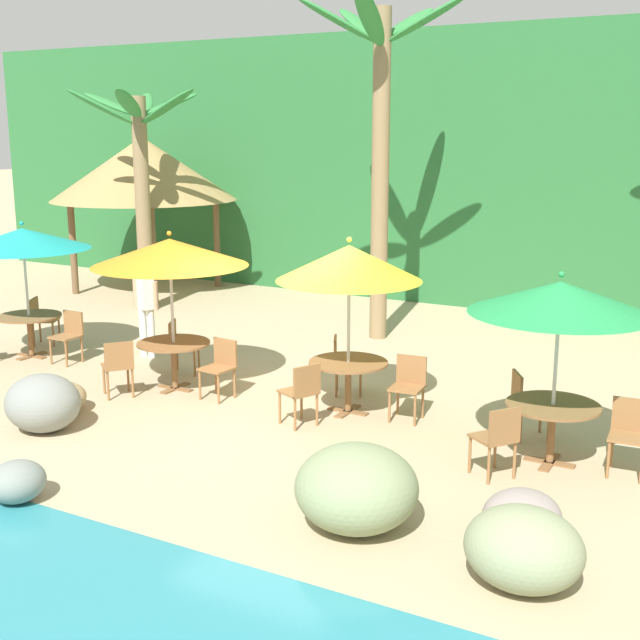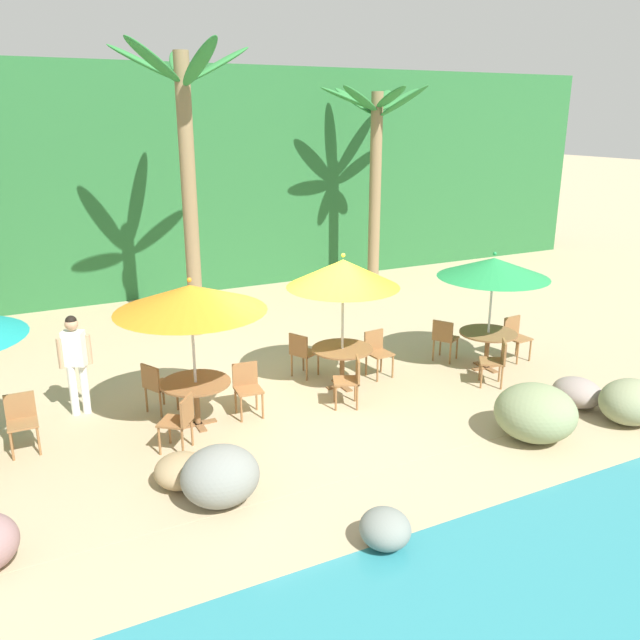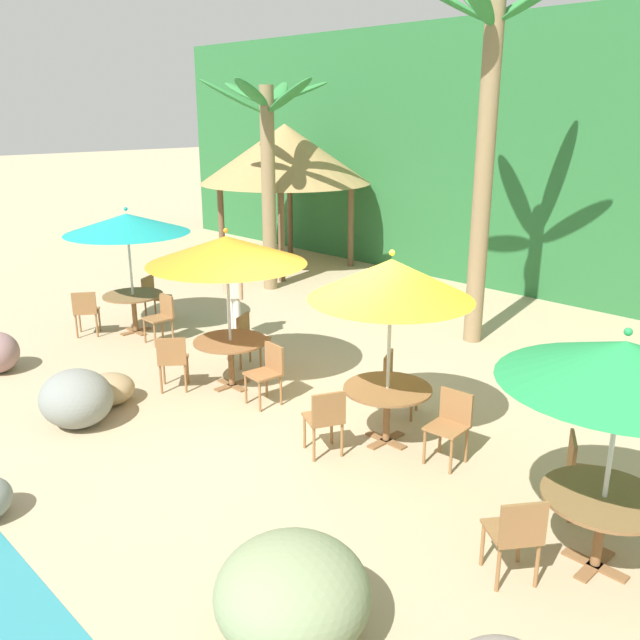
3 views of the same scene
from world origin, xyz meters
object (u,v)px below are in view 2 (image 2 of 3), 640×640
object	(u,v)px
dining_table_green	(488,338)
palm_tree_third	(376,151)
chair_orange_left	(180,419)
palm_tree_second	(186,152)
dining_table_orange	(196,389)
umbrella_yellow	(343,273)
chair_green_seaward	(515,335)
umbrella_green	(494,268)
chair_yellow_seaward	(377,350)
dining_table_yellow	(342,355)
chair_teal_seaward	(22,418)
chair_green_inland	(444,337)
waiter_in_white	(75,358)
chair_yellow_left	(351,378)
umbrella_orange	(190,298)
chair_yellow_inland	(302,352)
chair_orange_seaward	(247,385)
chair_orange_inland	(156,384)
chair_green_left	(497,359)

from	to	relation	value
dining_table_green	palm_tree_third	world-z (taller)	palm_tree_third
chair_orange_left	palm_tree_second	xyz separation A→B (m)	(1.75, 5.18, 3.47)
palm_tree_second	dining_table_orange	bearing A→B (deg)	-106.25
umbrella_yellow	chair_green_seaward	size ratio (longest dim) A/B	2.84
umbrella_green	chair_yellow_seaward	bearing A→B (deg)	162.66
umbrella_yellow	dining_table_yellow	bearing A→B (deg)	90.00
dining_table_yellow	chair_teal_seaward	bearing A→B (deg)	179.66
umbrella_green	dining_table_orange	bearing A→B (deg)	178.33
chair_green_inland	waiter_in_white	xyz separation A→B (m)	(-6.83, 0.76, 0.47)
chair_yellow_left	palm_tree_third	xyz separation A→B (m)	(4.47, 6.67, 3.29)
umbrella_orange	dining_table_yellow	size ratio (longest dim) A/B	2.20
chair_teal_seaward	chair_yellow_inland	size ratio (longest dim) A/B	1.00
chair_green_inland	umbrella_green	bearing A→B (deg)	-53.14
chair_teal_seaward	palm_tree_third	size ratio (longest dim) A/B	0.16
chair_orange_seaward	waiter_in_white	xyz separation A→B (m)	(-2.46, 1.26, 0.47)
umbrella_yellow	dining_table_yellow	size ratio (longest dim) A/B	2.25
chair_yellow_inland	chair_green_seaward	bearing A→B (deg)	-13.93
palm_tree_second	chair_yellow_inland	bearing A→B (deg)	-73.17
dining_table_yellow	dining_table_orange	bearing A→B (deg)	-173.48
umbrella_orange	chair_green_inland	xyz separation A→B (m)	(5.22, 0.52, -1.59)
chair_orange_seaward	chair_yellow_left	xyz separation A→B (m)	(1.67, -0.50, 0.00)
chair_orange_left	palm_tree_second	bearing A→B (deg)	71.32
chair_orange_inland	chair_orange_left	distance (m)	1.44
chair_green_left	chair_orange_seaward	bearing A→B (deg)	168.29
chair_orange_inland	dining_table_orange	bearing A→B (deg)	-57.37
umbrella_yellow	umbrella_green	world-z (taller)	umbrella_yellow
umbrella_yellow	chair_orange_inland	bearing A→B (deg)	173.00
chair_orange_inland	dining_table_yellow	bearing A→B (deg)	-7.00
umbrella_orange	chair_orange_left	xyz separation A→B (m)	(-0.45, -0.72, -1.59)
dining_table_yellow	umbrella_orange	bearing A→B (deg)	-173.48
chair_yellow_left	palm_tree_third	distance (m)	8.68
umbrella_yellow	chair_green_seaward	xyz separation A→B (m)	(3.78, -0.33, -1.60)
chair_yellow_inland	waiter_in_white	world-z (taller)	waiter_in_white
umbrella_yellow	chair_yellow_left	bearing A→B (deg)	-108.35
umbrella_yellow	chair_yellow_left	size ratio (longest dim) A/B	2.84
umbrella_green	waiter_in_white	size ratio (longest dim) A/B	1.36
chair_orange_seaward	chair_orange_inland	world-z (taller)	same
umbrella_green	chair_green_inland	world-z (taller)	umbrella_green
chair_orange_left	dining_table_yellow	world-z (taller)	chair_orange_left
chair_orange_inland	chair_yellow_seaward	xyz separation A→B (m)	(4.10, -0.23, 0.00)
chair_orange_seaward	dining_table_yellow	size ratio (longest dim) A/B	0.79
chair_orange_seaward	chair_green_seaward	distance (m)	5.72
umbrella_yellow	chair_yellow_seaward	world-z (taller)	umbrella_yellow
chair_orange_inland	waiter_in_white	distance (m)	1.36
chair_teal_seaward	dining_table_green	world-z (taller)	chair_teal_seaward
chair_orange_seaward	dining_table_yellow	xyz separation A→B (m)	(1.94, 0.31, 0.10)
dining_table_orange	chair_orange_inland	size ratio (longest dim) A/B	1.26
dining_table_green	waiter_in_white	distance (m)	7.49
dining_table_yellow	chair_green_inland	bearing A→B (deg)	4.65
umbrella_yellow	chair_yellow_seaward	bearing A→B (deg)	11.40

